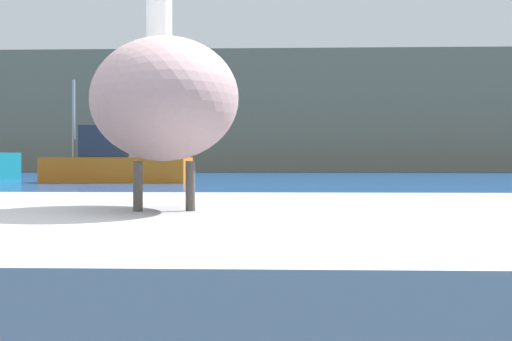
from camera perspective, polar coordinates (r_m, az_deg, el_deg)
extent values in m
cube|color=#7F755B|center=(71.22, 2.69, 3.51)|extent=(140.00, 12.42, 8.78)
cube|color=#979797|center=(2.96, -5.75, -10.50)|extent=(3.62, 3.03, 0.83)
ellipsoid|color=gray|center=(2.90, -5.77, 4.40)|extent=(0.63, 0.98, 0.39)
cylinder|color=white|center=(3.24, -6.03, 8.18)|extent=(0.09, 0.09, 0.35)
cylinder|color=#4C4742|center=(2.85, -7.34, -0.97)|extent=(0.03, 0.03, 0.16)
cylinder|color=#4C4742|center=(2.86, -4.10, -0.97)|extent=(0.03, 0.03, 0.16)
cube|color=orange|center=(37.29, -8.67, 0.03)|extent=(6.01, 2.32, 1.02)
cube|color=#2D333D|center=(37.38, -9.09, 1.79)|extent=(2.18, 1.82, 1.28)
cylinder|color=#B2B2B2|center=(37.85, -11.25, 3.18)|extent=(0.12, 0.12, 3.14)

